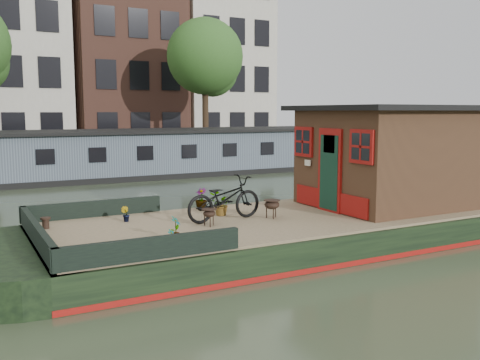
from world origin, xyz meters
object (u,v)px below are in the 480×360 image
bicycle (224,199)px  brazier_rear (209,217)px  cabin (388,155)px  potted_plant_a (176,228)px  brazier_front (272,209)px

bicycle → brazier_rear: 0.69m
brazier_rear → cabin: bearing=1.7°
bicycle → brazier_rear: bicycle is taller
cabin → potted_plant_a: 6.03m
cabin → potted_plant_a: bearing=-171.2°
bicycle → cabin: bearing=-99.6°
potted_plant_a → brazier_rear: bearing=36.9°
brazier_front → cabin: bearing=0.8°
brazier_front → potted_plant_a: bearing=-161.3°
brazier_rear → brazier_front: bearing=3.6°
potted_plant_a → cabin: bearing=8.8°
bicycle → brazier_front: bearing=-111.6°
bicycle → potted_plant_a: bearing=119.6°
potted_plant_a → brazier_front: (2.54, 0.86, -0.02)m
cabin → bicycle: cabin is taller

